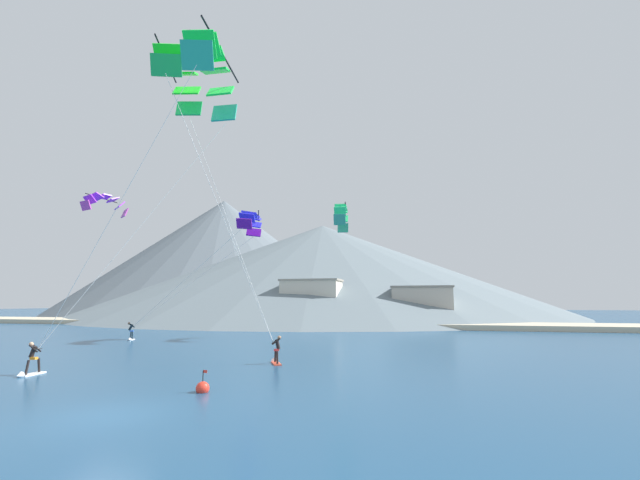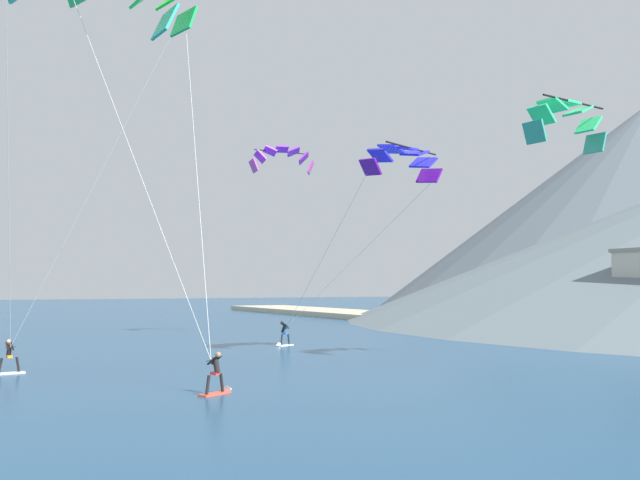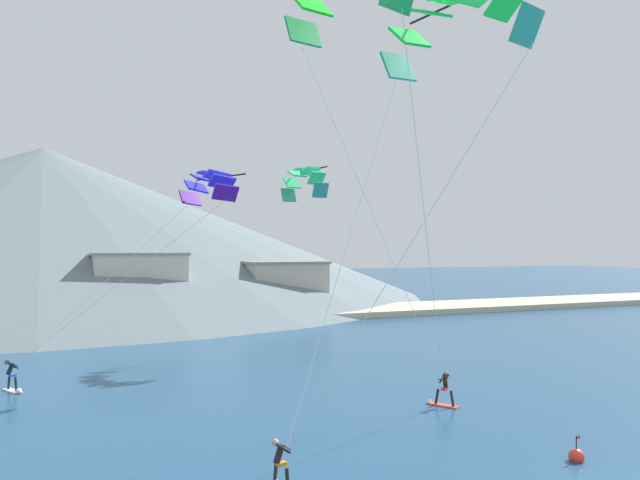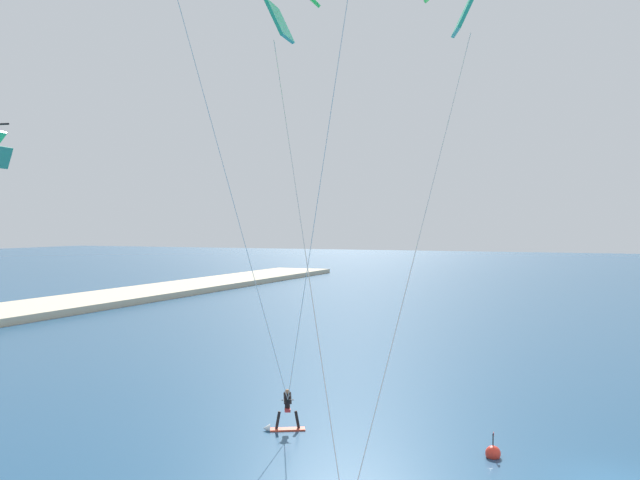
# 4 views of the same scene
# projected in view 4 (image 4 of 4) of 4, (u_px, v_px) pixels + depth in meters

# --- Properties ---
(kitesurfer_mid_center) EXTENTS (1.19, 1.72, 1.74)m
(kitesurfer_mid_center) POSITION_uv_depth(u_px,v_px,m) (282.00, 418.00, 29.26)
(kitesurfer_mid_center) COLOR #E54C33
(kitesurfer_mid_center) RESTS_ON ground
(race_marker_buoy) EXTENTS (0.56, 0.56, 1.02)m
(race_marker_buoy) POSITION_uv_depth(u_px,v_px,m) (493.00, 453.00, 25.83)
(race_marker_buoy) COLOR red
(race_marker_buoy) RESTS_ON ground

